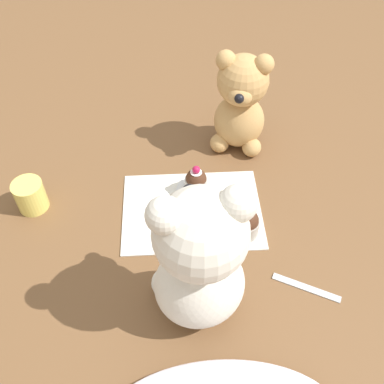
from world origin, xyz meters
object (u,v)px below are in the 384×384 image
at_px(teddy_bear_tan, 241,103).
at_px(saucer_plate, 196,190).
at_px(cupcake_near_tan_bear, 196,181).
at_px(cupcake_near_cream_bear, 245,223).
at_px(juice_glass, 30,196).
at_px(teddy_bear_cream, 200,261).
at_px(teaspoon, 306,287).

bearing_deg(teddy_bear_tan, saucer_plate, -110.53).
distance_m(saucer_plate, cupcake_near_tan_bear, 0.03).
distance_m(teddy_bear_tan, cupcake_near_tan_bear, 0.19).
xyz_separation_m(cupcake_near_cream_bear, juice_glass, (0.40, -0.09, -0.00)).
height_order(teddy_bear_cream, saucer_plate, teddy_bear_cream).
distance_m(teddy_bear_cream, saucer_plate, 0.28).
bearing_deg(cupcake_near_tan_bear, teddy_bear_tan, -124.91).
relative_size(cupcake_near_cream_bear, teaspoon, 0.60).
height_order(cupcake_near_cream_bear, juice_glass, cupcake_near_cream_bear).
relative_size(saucer_plate, cupcake_near_tan_bear, 1.23).
bearing_deg(cupcake_near_tan_bear, juice_glass, 2.93).
distance_m(teddy_bear_cream, juice_glass, 0.40).
relative_size(teddy_bear_cream, teddy_bear_tan, 1.27).
bearing_deg(teddy_bear_cream, teaspoon, 178.57).
relative_size(teddy_bear_cream, juice_glass, 4.55).
xyz_separation_m(cupcake_near_tan_bear, teaspoon, (-0.17, 0.22, -0.03)).
xyz_separation_m(teddy_bear_cream, teddy_bear_tan, (-0.11, -0.39, -0.03)).
height_order(cupcake_near_cream_bear, cupcake_near_tan_bear, cupcake_near_cream_bear).
bearing_deg(juice_glass, cupcake_near_tan_bear, -177.07).
xyz_separation_m(teddy_bear_cream, teaspoon, (-0.18, -0.02, -0.14)).
xyz_separation_m(teddy_bear_tan, saucer_plate, (0.10, 0.14, -0.10)).
distance_m(teddy_bear_cream, cupcake_near_tan_bear, 0.27).
height_order(saucer_plate, teaspoon, saucer_plate).
bearing_deg(saucer_plate, teddy_bear_tan, -124.91).
distance_m(teddy_bear_cream, cupcake_near_cream_bear, 0.20).
height_order(teddy_bear_cream, teaspoon, teddy_bear_cream).
bearing_deg(saucer_plate, teaspoon, 127.71).
relative_size(teddy_bear_cream, cupcake_near_tan_bear, 4.46).
xyz_separation_m(saucer_plate, cupcake_near_tan_bear, (0.00, 0.00, 0.03)).
height_order(teddy_bear_tan, teaspoon, teddy_bear_tan).
height_order(cupcake_near_cream_bear, teaspoon, cupcake_near_cream_bear).
distance_m(teddy_bear_cream, teddy_bear_tan, 0.40).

